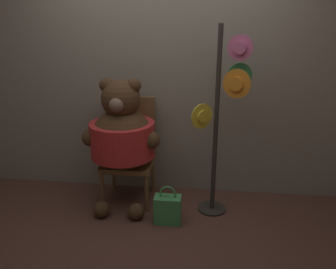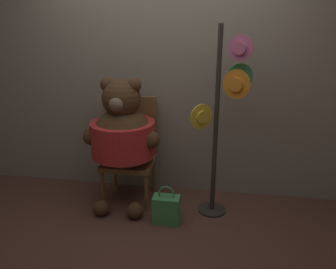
# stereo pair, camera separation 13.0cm
# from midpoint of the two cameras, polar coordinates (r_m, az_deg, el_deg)

# --- Properties ---
(ground_plane) EXTENTS (14.00, 14.00, 0.00)m
(ground_plane) POSITION_cam_midpoint_polar(r_m,az_deg,el_deg) (3.21, -3.39, -15.08)
(ground_plane) COLOR brown
(wall_back) EXTENTS (8.00, 0.10, 2.69)m
(wall_back) POSITION_cam_midpoint_polar(r_m,az_deg,el_deg) (3.43, -1.71, 11.47)
(wall_back) COLOR gray
(wall_back) RESTS_ON ground_plane
(chair) EXTENTS (0.51, 0.47, 1.07)m
(chair) POSITION_cam_midpoint_polar(r_m,az_deg,el_deg) (3.44, -7.75, -2.38)
(chair) COLOR brown
(chair) RESTS_ON ground_plane
(teddy_bear) EXTENTS (0.76, 0.67, 1.31)m
(teddy_bear) POSITION_cam_midpoint_polar(r_m,az_deg,el_deg) (3.22, -9.11, -0.13)
(teddy_bear) COLOR #4C331E
(teddy_bear) RESTS_ON ground_plane
(hat_display_rack) EXTENTS (0.53, 0.32, 1.79)m
(hat_display_rack) POSITION_cam_midpoint_polar(r_m,az_deg,el_deg) (3.00, 8.28, 3.18)
(hat_display_rack) COLOR #332D28
(hat_display_rack) RESTS_ON ground_plane
(handbag_on_ground) EXTENTS (0.25, 0.14, 0.38)m
(handbag_on_ground) POSITION_cam_midpoint_polar(r_m,az_deg,el_deg) (3.14, -1.27, -12.86)
(handbag_on_ground) COLOR #479E56
(handbag_on_ground) RESTS_ON ground_plane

